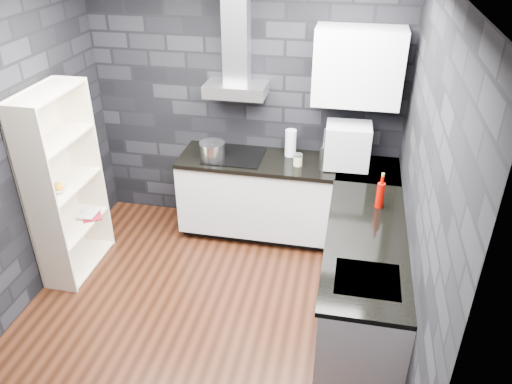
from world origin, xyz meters
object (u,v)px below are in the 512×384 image
(utensil_crock, at_px, (325,152))
(red_bottle, at_px, (380,195))
(storage_jar, at_px, (298,161))
(fruit_bowl, at_px, (57,189))
(appliance_garage, at_px, (347,145))
(glass_vase, at_px, (291,143))
(bookshelf, at_px, (65,186))
(pot, at_px, (212,151))

(utensil_crock, relative_size, red_bottle, 0.57)
(storage_jar, height_order, fruit_bowl, storage_jar)
(utensil_crock, bearing_deg, red_bottle, -58.57)
(utensil_crock, distance_m, appliance_garage, 0.31)
(glass_vase, height_order, bookshelf, bookshelf)
(storage_jar, xyz_separation_m, red_bottle, (0.77, -0.64, 0.06))
(glass_vase, distance_m, red_bottle, 1.23)
(pot, xyz_separation_m, storage_jar, (0.86, 0.01, -0.03))
(storage_jar, bearing_deg, glass_vase, 115.99)
(pot, relative_size, storage_jar, 2.33)
(utensil_crock, relative_size, fruit_bowl, 0.66)
(storage_jar, relative_size, utensil_crock, 0.81)
(pot, bearing_deg, utensil_crock, 11.96)
(pot, bearing_deg, appliance_garage, 3.40)
(appliance_garage, relative_size, bookshelf, 0.23)
(red_bottle, height_order, bookshelf, bookshelf)
(pot, height_order, appliance_garage, appliance_garage)
(glass_vase, xyz_separation_m, appliance_garage, (0.57, -0.14, 0.09))
(utensil_crock, bearing_deg, storage_jar, -137.15)
(bookshelf, bearing_deg, glass_vase, 14.41)
(pot, bearing_deg, fruit_bowl, -140.95)
(red_bottle, xyz_separation_m, bookshelf, (-2.80, -0.19, -0.11))
(glass_vase, relative_size, fruit_bowl, 1.42)
(appliance_garage, xyz_separation_m, fruit_bowl, (-2.49, -1.03, -0.19))
(pot, relative_size, red_bottle, 1.09)
(glass_vase, bearing_deg, pot, -163.66)
(storage_jar, distance_m, appliance_garage, 0.50)
(glass_vase, bearing_deg, bookshelf, -151.51)
(utensil_crock, bearing_deg, glass_vase, -178.08)
(appliance_garage, bearing_deg, red_bottle, -68.35)
(utensil_crock, bearing_deg, fruit_bowl, -152.54)
(pot, bearing_deg, red_bottle, -21.18)
(glass_vase, relative_size, red_bottle, 1.23)
(bookshelf, bearing_deg, appliance_garage, 5.80)
(fruit_bowl, bearing_deg, glass_vase, 31.26)
(bookshelf, xyz_separation_m, fruit_bowl, (0.00, -0.12, 0.04))
(pot, bearing_deg, storage_jar, 0.64)
(storage_jar, bearing_deg, red_bottle, -39.79)
(pot, height_order, utensil_crock, pot)
(glass_vase, relative_size, utensil_crock, 2.14)
(appliance_garage, relative_size, red_bottle, 1.87)
(fruit_bowl, bearing_deg, red_bottle, 6.37)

